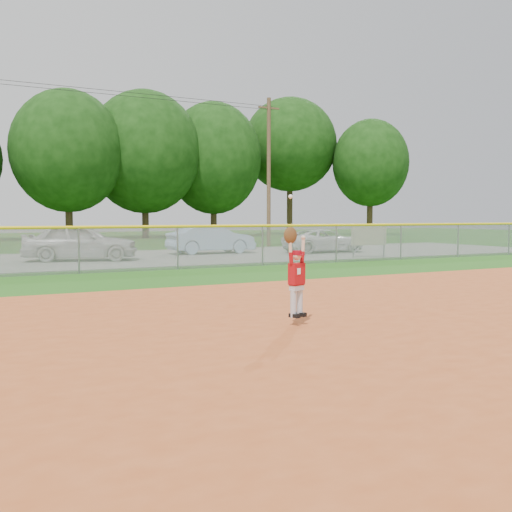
{
  "coord_description": "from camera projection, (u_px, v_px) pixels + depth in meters",
  "views": [
    {
      "loc": [
        -6.49,
        -8.89,
        1.85
      ],
      "look_at": [
        -1.63,
        0.72,
        1.1
      ],
      "focal_mm": 40.0,
      "sensor_mm": 36.0,
      "label": 1
    }
  ],
  "objects": [
    {
      "name": "ground",
      "position": [
        348.0,
        313.0,
        10.96
      ],
      "size": [
        120.0,
        120.0,
        0.0
      ],
      "primitive_type": "plane",
      "color": "#1F5112",
      "rests_on": "ground"
    },
    {
      "name": "clay_infield",
      "position": [
        471.0,
        342.0,
        8.29
      ],
      "size": [
        24.0,
        16.0,
        0.04
      ],
      "primitive_type": "cube",
      "color": "#AA481E",
      "rests_on": "ground"
    },
    {
      "name": "parking_strip",
      "position": [
        133.0,
        258.0,
        25.21
      ],
      "size": [
        44.0,
        10.0,
        0.03
      ],
      "primitive_type": "cube",
      "color": "slate",
      "rests_on": "ground"
    },
    {
      "name": "car_white_a",
      "position": [
        81.0,
        242.0,
        23.4
      ],
      "size": [
        4.87,
        3.07,
        1.54
      ],
      "primitive_type": "imported",
      "rotation": [
        0.0,
        0.0,
        1.28
      ],
      "color": "silver",
      "rests_on": "parking_strip"
    },
    {
      "name": "car_blue",
      "position": [
        211.0,
        239.0,
        27.93
      ],
      "size": [
        4.29,
        1.58,
        1.4
      ],
      "primitive_type": "imported",
      "rotation": [
        0.0,
        0.0,
        1.59
      ],
      "color": "#9CBFE8",
      "rests_on": "parking_strip"
    },
    {
      "name": "car_white_b",
      "position": [
        324.0,
        241.0,
        28.84
      ],
      "size": [
        4.28,
        2.12,
        1.17
      ],
      "primitive_type": "imported",
      "rotation": [
        0.0,
        0.0,
        1.53
      ],
      "color": "white",
      "rests_on": "parking_strip"
    },
    {
      "name": "sponsor_sign",
      "position": [
        369.0,
        236.0,
        25.32
      ],
      "size": [
        1.66,
        0.38,
        1.5
      ],
      "color": "gray",
      "rests_on": "ground"
    },
    {
      "name": "outfield_fence",
      "position": [
        178.0,
        244.0,
        19.8
      ],
      "size": [
        40.06,
        0.1,
        1.55
      ],
      "color": "gray",
      "rests_on": "ground"
    },
    {
      "name": "power_lines",
      "position": [
        121.0,
        164.0,
        30.67
      ],
      "size": [
        19.4,
        0.24,
        9.0
      ],
      "color": "#4C3823",
      "rests_on": "ground"
    },
    {
      "name": "tree_line",
      "position": [
        72.0,
        144.0,
        44.61
      ],
      "size": [
        62.37,
        13.0,
        14.43
      ],
      "color": "#422D1C",
      "rests_on": "ground"
    },
    {
      "name": "ballplayer",
      "position": [
        296.0,
        272.0,
        9.45
      ],
      "size": [
        0.49,
        0.27,
        2.03
      ],
      "color": "silver",
      "rests_on": "ground"
    }
  ]
}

